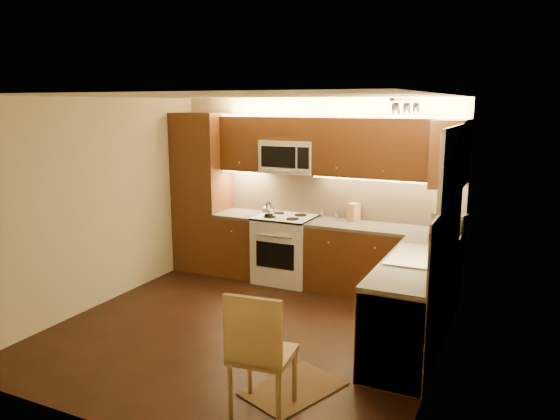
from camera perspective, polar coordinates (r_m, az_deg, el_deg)
The scene contains 37 objects.
floor at distance 5.94m, azimuth -3.66°, elevation -12.75°, with size 4.00×4.00×0.01m, color black.
ceiling at distance 5.42m, azimuth -4.00°, elevation 12.14°, with size 4.00×4.00×0.01m, color beige.
wall_back at distance 7.33m, azimuth 3.78°, elevation 2.12°, with size 4.00×0.01×2.50m, color #C3B78F.
wall_front at distance 3.98m, azimuth -18.01°, elevation -6.39°, with size 4.00×0.01×2.50m, color #C3B78F.
wall_left at distance 6.73m, azimuth -18.89°, elevation 0.70°, with size 0.01×4.00×2.50m, color #C3B78F.
wall_right at distance 4.92m, azimuth 17.03°, elevation -2.96°, with size 0.01×4.00×2.50m, color #C3B78F.
pantry at distance 7.84m, azimuth -8.35°, elevation 1.89°, with size 0.70×0.60×2.30m, color #411A0E.
base_cab_back_left at distance 7.65m, azimuth -4.06°, elevation -3.77°, with size 0.62×0.60×0.86m, color #411A0E.
counter_back_left at distance 7.55m, azimuth -4.11°, elevation -0.47°, with size 0.62×0.60×0.04m, color #3A3735.
base_cab_back_right at distance 6.93m, azimuth 10.83°, elevation -5.58°, with size 1.92×0.60×0.86m, color #411A0E.
counter_back_right at distance 6.81m, azimuth 10.97°, elevation -1.95°, with size 1.92×0.60×0.04m, color #3A3735.
base_cab_right at distance 5.59m, azimuth 14.07°, elevation -9.90°, with size 0.60×2.00×0.86m, color #411A0E.
counter_right at distance 5.44m, azimuth 14.29°, elevation -5.48°, with size 0.60×2.00×0.04m, color #3A3735.
dishwasher at distance 4.95m, azimuth 12.42°, elevation -12.66°, with size 0.58×0.60×0.84m, color silver.
backsplash_back at distance 7.21m, azimuth 6.33°, elevation 1.52°, with size 3.30×0.02×0.60m, color tan.
backsplash_right at distance 5.32m, azimuth 17.53°, elevation -2.48°, with size 0.02×2.00×0.60m, color tan.
upper_cab_back_left at distance 7.52m, azimuth -3.75°, elevation 7.15°, with size 0.62×0.35×0.75m, color #411A0E.
upper_cab_back_right at distance 6.78m, azimuth 11.56°, elevation 6.49°, with size 1.92×0.35×0.75m, color #411A0E.
upper_cab_bridge at distance 7.20m, azimuth 1.10°, elevation 8.74°, with size 0.76×0.35×0.31m, color #411A0E.
upper_cab_right_corner at distance 6.21m, azimuth 17.68°, elevation 5.76°, with size 0.35×0.50×0.75m, color #411A0E.
stove at distance 7.32m, azimuth 0.57°, elevation -4.20°, with size 0.76×0.65×0.92m, color silver, non-canonical shape.
microwave at distance 7.21m, azimuth 1.04°, elevation 5.76°, with size 0.76×0.38×0.44m, color silver, non-canonical shape.
window_frame at distance 5.39m, azimuth 17.95°, elevation 2.01°, with size 0.03×1.44×1.24m, color silver.
window_blinds at distance 5.39m, azimuth 17.74°, elevation 2.02°, with size 0.02×1.36×1.16m, color silver.
sink at distance 5.56m, azimuth 14.64°, elevation -4.12°, with size 0.52×0.86×0.15m, color silver, non-canonical shape.
faucet at distance 5.51m, azimuth 16.52°, elevation -3.55°, with size 0.20×0.04×0.30m, color silver, non-canonical shape.
track_light_bar at distance 5.25m, azimuth 13.52°, elevation 11.44°, with size 0.04×1.20×0.03m, color silver.
kettle at distance 7.19m, azimuth -1.26°, elevation 0.11°, with size 0.18×0.18×0.20m, color silver, non-canonical shape.
toaster_oven at distance 6.76m, azimuth 17.80°, elevation -1.28°, with size 0.36×0.27×0.22m, color silver.
knife_block at distance 7.07m, azimuth 7.93°, elevation -0.22°, with size 0.11×0.17×0.24m, color olive.
spice_jar_a at distance 7.09m, azimuth 6.13°, elevation -0.71°, with size 0.05×0.05×0.10m, color silver.
spice_jar_b at distance 7.13m, azimuth 7.44°, elevation -0.72°, with size 0.05×0.05×0.09m, color brown.
spice_jar_c at distance 7.28m, azimuth 4.60°, elevation -0.35°, with size 0.05×0.05×0.10m, color silver.
spice_jar_d at distance 7.07m, azimuth 7.38°, elevation -0.75°, with size 0.04×0.04×0.10m, color brown.
soap_bottle at distance 5.71m, azimuth 16.71°, elevation -3.57°, with size 0.09×0.09×0.20m, color #B4B4B8.
rug at distance 4.83m, azimuth 1.48°, elevation -18.64°, with size 0.56×0.83×0.01m, color black.
dining_chair at distance 4.30m, azimuth -1.85°, elevation -14.93°, with size 0.46×0.46×1.04m, color olive, non-canonical shape.
Camera 1 is at (2.64, -4.74, 2.43)m, focal length 34.02 mm.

